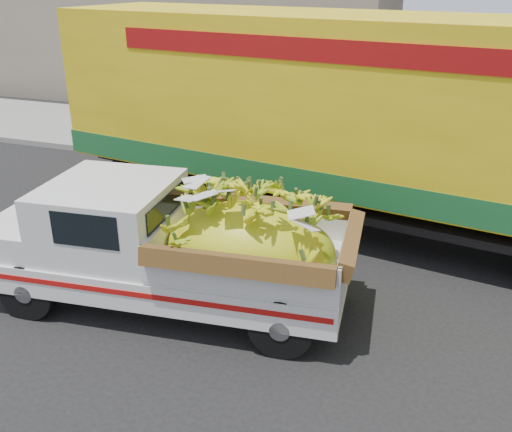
% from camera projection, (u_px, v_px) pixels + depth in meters
% --- Properties ---
extents(ground, '(100.00, 100.00, 0.00)m').
position_uv_depth(ground, '(158.00, 314.00, 8.05)').
color(ground, black).
rests_on(ground, ground).
extents(curb, '(60.00, 0.25, 0.15)m').
position_uv_depth(curb, '(290.00, 172.00, 13.45)').
color(curb, gray).
rests_on(curb, ground).
extents(sidewalk, '(60.00, 4.00, 0.14)m').
position_uv_depth(sidewalk, '(312.00, 148.00, 15.26)').
color(sidewalk, gray).
rests_on(sidewalk, ground).
extents(building_left, '(18.00, 6.00, 5.00)m').
position_uv_depth(building_left, '(153.00, 25.00, 21.91)').
color(building_left, gray).
rests_on(building_left, ground).
extents(pickup_truck, '(5.24, 2.38, 1.78)m').
position_uv_depth(pickup_truck, '(192.00, 247.00, 7.85)').
color(pickup_truck, black).
rests_on(pickup_truck, ground).
extents(semi_trailer, '(12.07, 4.32, 3.80)m').
position_uv_depth(semi_trailer, '(370.00, 117.00, 9.84)').
color(semi_trailer, black).
rests_on(semi_trailer, ground).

